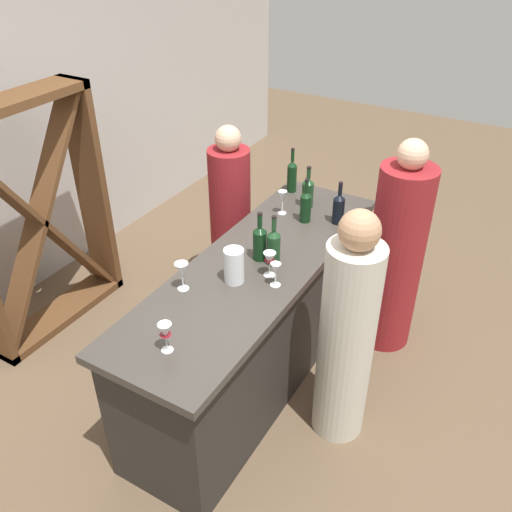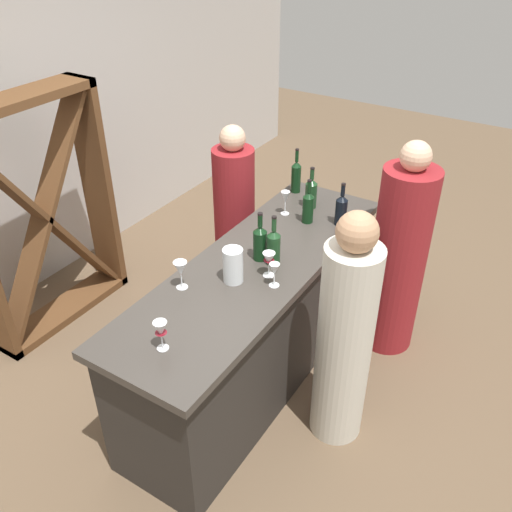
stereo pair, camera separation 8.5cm
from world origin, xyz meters
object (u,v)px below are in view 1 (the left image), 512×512
(wine_glass_far_center, at_px, (182,271))
(wine_bottle_center_dark_green, at_px, (306,205))
(wine_bottle_rightmost_olive_green, at_px, (308,192))
(person_left_guest, at_px, (396,256))
(wine_bottle_second_right_near_black, at_px, (339,208))
(person_center_guest, at_px, (347,338))
(wine_rack, at_px, (37,220))
(wine_glass_near_right, at_px, (165,333))
(wine_glass_near_center, at_px, (270,260))
(wine_glass_near_left, at_px, (276,270))
(wine_glass_far_left, at_px, (282,198))
(person_right_guest, at_px, (230,220))
(wine_bottle_leftmost_olive_green, at_px, (274,246))
(water_pitcher, at_px, (234,266))
(wine_bottle_far_right_dark_green, at_px, (292,175))
(wine_bottle_second_left_dark_green, at_px, (260,242))

(wine_glass_far_center, bearing_deg, wine_bottle_center_dark_green, -13.59)
(wine_bottle_rightmost_olive_green, bearing_deg, person_left_guest, -88.02)
(wine_bottle_second_right_near_black, bearing_deg, person_center_guest, -152.38)
(wine_rack, distance_m, wine_glass_near_right, 1.79)
(wine_glass_near_center, distance_m, person_left_guest, 1.08)
(wine_rack, bearing_deg, wine_glass_near_right, -111.12)
(wine_bottle_rightmost_olive_green, height_order, wine_glass_near_left, wine_bottle_rightmost_olive_green)
(wine_glass_near_left, height_order, person_left_guest, person_left_guest)
(wine_bottle_rightmost_olive_green, xyz_separation_m, wine_glass_far_left, (-0.18, 0.10, 0.01))
(wine_glass_near_center, relative_size, person_left_guest, 0.10)
(wine_bottle_second_right_near_black, xyz_separation_m, wine_glass_near_center, (-0.77, 0.10, -0.01))
(wine_bottle_center_dark_green, bearing_deg, person_right_guest, 77.22)
(wine_glass_near_left, bearing_deg, wine_bottle_leftmost_olive_green, 31.81)
(wine_glass_near_left, height_order, wine_glass_near_center, wine_glass_near_center)
(wine_bottle_center_dark_green, distance_m, wine_glass_far_center, 1.07)
(person_right_guest, bearing_deg, wine_glass_near_right, -68.62)
(wine_bottle_rightmost_olive_green, xyz_separation_m, water_pitcher, (-1.03, -0.04, -0.01))
(wine_bottle_center_dark_green, bearing_deg, wine_glass_near_right, 179.28)
(water_pitcher, bearing_deg, wine_bottle_rightmost_olive_green, 2.01)
(wine_bottle_rightmost_olive_green, relative_size, wine_glass_far_left, 1.77)
(wine_bottle_leftmost_olive_green, distance_m, wine_glass_near_center, 0.13)
(wine_bottle_far_right_dark_green, relative_size, water_pitcher, 1.61)
(wine_glass_far_center, relative_size, person_right_guest, 0.12)
(wine_bottle_second_right_near_black, bearing_deg, wine_glass_far_center, 158.20)
(wine_glass_far_left, height_order, person_right_guest, person_right_guest)
(water_pitcher, xyz_separation_m, person_left_guest, (1.05, -0.64, -0.32))
(wine_glass_near_right, bearing_deg, person_right_guest, 22.81)
(wine_bottle_second_left_dark_green, relative_size, wine_glass_near_center, 2.02)
(wine_glass_near_left, height_order, water_pitcher, water_pitcher)
(wine_bottle_second_left_dark_green, height_order, wine_bottle_center_dark_green, wine_bottle_second_left_dark_green)
(wine_glass_far_center, xyz_separation_m, person_center_guest, (0.32, -0.87, -0.35))
(wine_bottle_second_left_dark_green, relative_size, wine_bottle_second_right_near_black, 1.05)
(wine_glass_near_center, bearing_deg, wine_bottle_center_dark_green, 8.59)
(wine_bottle_center_dark_green, height_order, water_pitcher, wine_bottle_center_dark_green)
(wine_bottle_second_left_dark_green, height_order, wine_bottle_second_right_near_black, wine_bottle_second_left_dark_green)
(wine_bottle_second_right_near_black, xyz_separation_m, person_left_guest, (0.13, -0.40, -0.33))
(wine_bottle_second_left_dark_green, distance_m, wine_glass_far_center, 0.53)
(wine_bottle_second_right_near_black, relative_size, wine_glass_near_right, 1.81)
(wine_bottle_second_left_dark_green, bearing_deg, person_right_guest, 43.33)
(wine_bottle_leftmost_olive_green, xyz_separation_m, wine_bottle_second_left_dark_green, (0.00, 0.10, -0.00))
(wine_glass_far_left, bearing_deg, person_left_guest, -75.16)
(wine_glass_far_left, relative_size, water_pitcher, 0.82)
(wine_bottle_leftmost_olive_green, height_order, wine_glass_near_center, wine_bottle_leftmost_olive_green)
(wine_glass_far_center, distance_m, person_right_guest, 1.34)
(wine_bottle_leftmost_olive_green, relative_size, wine_bottle_second_left_dark_green, 1.02)
(wine_rack, bearing_deg, wine_bottle_rightmost_olive_green, -57.00)
(wine_bottle_leftmost_olive_green, bearing_deg, wine_bottle_center_dark_green, 6.37)
(wine_glass_near_center, bearing_deg, wine_bottle_rightmost_olive_green, 11.73)
(wine_glass_near_left, distance_m, wine_glass_near_right, 0.76)
(person_left_guest, height_order, person_center_guest, person_left_guest)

